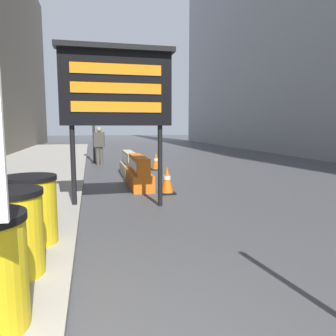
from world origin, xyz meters
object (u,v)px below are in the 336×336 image
Objects in this scene: traffic_cone_near at (156,161)px; pedestrian_worker at (99,143)px; traffic_light_near_curb at (93,101)px; traffic_cone_mid at (167,180)px; barrel_drum_middle at (9,233)px; message_board at (117,88)px; jersey_barrier_orange_near at (139,174)px; barrel_drum_back at (30,210)px; jersey_barrier_cream at (129,165)px.

traffic_cone_near is 3.08m from pedestrian_worker.
traffic_light_near_curb reaches higher than traffic_cone_near.
traffic_light_near_curb is at bearing 102.82° from traffic_cone_mid.
pedestrian_worker is at bearing -74.74° from traffic_light_near_curb.
barrel_drum_middle is 1.29× the size of traffic_cone_mid.
barrel_drum_middle is at bearing -122.25° from traffic_cone_mid.
message_board reaches higher than barrel_drum_middle.
traffic_cone_near is (1.19, 3.51, -0.05)m from jersey_barrier_orange_near.
traffic_cone_near is at bearing 82.29° from traffic_cone_mid.
pedestrian_worker reaches higher than traffic_cone_mid.
pedestrian_worker is (0.21, -0.78, -1.85)m from traffic_light_near_curb.
barrel_drum_back is 11.12m from traffic_light_near_curb.
traffic_light_near_curb reaches higher than barrel_drum_back.
message_board is at bearing 65.71° from barrel_drum_middle.
barrel_drum_middle and barrel_drum_back have the same top height.
message_board reaches higher than jersey_barrier_orange_near.
traffic_light_near_curb reaches higher than pedestrian_worker.
barrel_drum_back is 0.28× the size of message_board.
traffic_cone_near is at bearing 71.34° from jersey_barrier_orange_near.
barrel_drum_middle reaches higher than jersey_barrier_cream.
message_board is (1.37, 2.15, 1.88)m from barrel_drum_back.
traffic_light_near_curb reaches higher than jersey_barrier_orange_near.
jersey_barrier_orange_near reaches higher than traffic_cone_near.
traffic_light_near_curb is at bearing 105.34° from jersey_barrier_cream.
traffic_cone_mid is at bearing 42.31° from message_board.
traffic_light_near_curb is (-1.71, 7.49, 2.49)m from traffic_cone_mid.
jersey_barrier_cream is at bearing 99.62° from traffic_cone_mid.
jersey_barrier_orange_near is (2.12, 4.41, -0.20)m from barrel_drum_back.
pedestrian_worker reaches higher than barrel_drum_back.
traffic_light_near_curb is (0.99, 10.85, 2.25)m from barrel_drum_back.
pedestrian_worker is at bearing 91.21° from message_board.
traffic_light_near_curb reaches higher than jersey_barrier_cream.
jersey_barrier_cream is at bearing -134.22° from traffic_cone_near.
barrel_drum_back is 7.03m from jersey_barrier_cream.
barrel_drum_middle is at bearing -105.77° from jersey_barrier_cream.
message_board is at bearing -87.49° from traffic_light_near_curb.
barrel_drum_back is at bearing -95.20° from traffic_light_near_curb.
barrel_drum_middle is at bearing -95.00° from traffic_light_near_curb.
pedestrian_worker reaches higher than traffic_cone_near.
message_board reaches higher than traffic_cone_mid.
message_board is 5.07m from jersey_barrier_cream.
traffic_cone_near is 0.98× the size of traffic_cone_mid.
barrel_drum_middle is 5.14m from traffic_cone_mid.
message_board is at bearing -108.51° from jersey_barrier_orange_near.
jersey_barrier_cream is 0.52× the size of traffic_light_near_curb.
jersey_barrier_cream is at bearing -68.00° from pedestrian_worker.
traffic_cone_mid is at bearing -70.84° from pedestrian_worker.
traffic_light_near_curb reaches higher than traffic_cone_mid.
message_board reaches higher than jersey_barrier_cream.
traffic_cone_near is at bearing 45.78° from jersey_barrier_cream.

